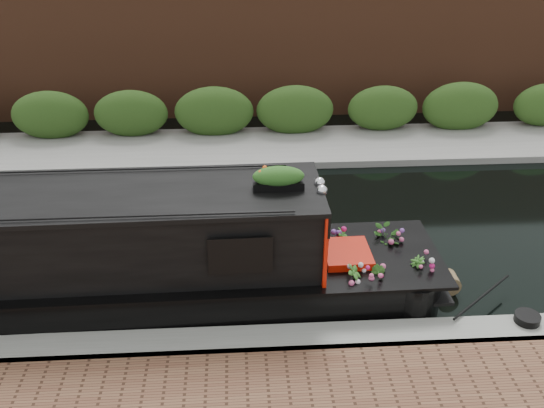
{
  "coord_description": "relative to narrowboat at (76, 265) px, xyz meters",
  "views": [
    {
      "loc": [
        0.52,
        -10.22,
        6.28
      ],
      "look_at": [
        1.11,
        -0.6,
        1.03
      ],
      "focal_mm": 40.0,
      "sensor_mm": 36.0,
      "label": 1
    }
  ],
  "objects": [
    {
      "name": "far_bank_path",
      "position": [
        2.11,
        6.2,
        -0.79
      ],
      "size": [
        40.0,
        2.4,
        0.34
      ],
      "primitive_type": "cube",
      "color": "gray",
      "rests_on": "ground"
    },
    {
      "name": "narrowboat",
      "position": [
        0.0,
        0.0,
        0.0
      ],
      "size": [
        11.32,
        2.16,
        2.64
      ],
      "rotation": [
        0.0,
        0.0,
        0.02
      ],
      "color": "black",
      "rests_on": "ground"
    },
    {
      "name": "rope_fender",
      "position": [
        6.15,
        -0.0,
        -0.61
      ],
      "size": [
        0.35,
        0.32,
        0.35
      ],
      "primitive_type": "cylinder",
      "rotation": [
        1.57,
        0.0,
        0.0
      ],
      "color": "brown",
      "rests_on": "ground"
    },
    {
      "name": "far_brick_wall",
      "position": [
        2.11,
        9.2,
        -0.79
      ],
      "size": [
        40.0,
        1.0,
        8.0
      ],
      "primitive_type": "cube",
      "color": "brown",
      "rests_on": "ground"
    },
    {
      "name": "coiled_mooring_rope",
      "position": [
        6.99,
        -1.17,
        -0.48
      ],
      "size": [
        0.39,
        0.39,
        0.12
      ],
      "primitive_type": "cylinder",
      "color": "black",
      "rests_on": "near_bank_coping"
    },
    {
      "name": "ground",
      "position": [
        2.11,
        2.0,
        -0.79
      ],
      "size": [
        80.0,
        80.0,
        0.0
      ],
      "primitive_type": "plane",
      "color": "black",
      "rests_on": "ground"
    },
    {
      "name": "far_hedge",
      "position": [
        2.11,
        7.1,
        -0.79
      ],
      "size": [
        40.0,
        1.1,
        2.8
      ],
      "primitive_type": "cube",
      "color": "#2B4C19",
      "rests_on": "ground"
    },
    {
      "name": "near_bank_coping",
      "position": [
        2.11,
        -1.3,
        -0.79
      ],
      "size": [
        40.0,
        0.6,
        0.5
      ],
      "primitive_type": "cube",
      "color": "gray",
      "rests_on": "ground"
    }
  ]
}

